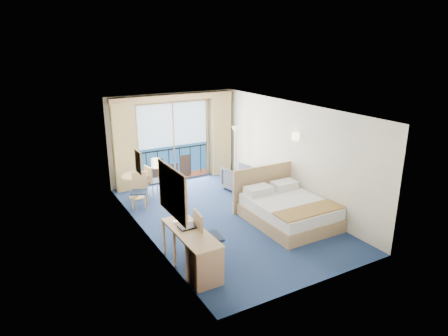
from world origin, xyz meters
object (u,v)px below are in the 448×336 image
table_chair_b (139,188)px  table_chair_a (152,179)px  floor_lamp (235,140)px  desk_chair (205,234)px  desk (202,258)px  nightstand (272,188)px  armchair (238,178)px  bed (287,209)px  round_table (136,181)px

table_chair_b → table_chair_a: bearing=70.1°
floor_lamp → desk_chair: bearing=-127.7°
desk → table_chair_b: bearing=88.8°
desk_chair → table_chair_a: size_ratio=1.20×
nightstand → armchair: size_ratio=0.66×
bed → table_chair_b: bearing=136.9°
armchair → round_table: size_ratio=1.05×
table_chair_b → armchair: bearing=22.0°
armchair → round_table: (-2.79, 0.83, 0.15)m
desk → round_table: (0.19, 4.45, 0.08)m
nightstand → table_chair_a: (-2.88, 1.63, 0.25)m
armchair → nightstand: bearing=109.2°
desk → table_chair_b: table_chair_b is taller
armchair → round_table: armchair is taller
table_chair_a → table_chair_b: 0.75m
table_chair_a → bed: bearing=-153.7°
round_table → desk: bearing=-92.5°
armchair → desk_chair: 4.11m
bed → round_table: bed is taller
nightstand → table_chair_b: size_ratio=0.55×
table_chair_a → floor_lamp: bearing=-97.2°
bed → round_table: size_ratio=2.90×
desk → table_chair_b: size_ratio=1.75×
nightstand → floor_lamp: bearing=94.9°
desk → round_table: desk is taller
nightstand → table_chair_a: bearing=150.5°
bed → nightstand: bearing=67.1°
armchair → floor_lamp: bearing=-123.9°
bed → table_chair_a: 3.86m
round_table → nightstand: bearing=-28.2°
desk_chair → armchair: bearing=-33.3°
nightstand → desk_chair: (-3.18, -2.18, 0.35)m
desk_chair → nightstand: bearing=-48.4°
bed → armchair: bearing=87.3°
armchair → bed: bearing=77.7°
bed → table_chair_b: bed is taller
table_chair_a → table_chair_b: table_chair_b is taller
desk_chair → floor_lamp: bearing=-30.5°
desk → round_table: bearing=87.5°
bed → round_table: (-2.67, 3.26, 0.19)m
bed → nightstand: 1.62m
desk_chair → desk: bearing=154.7°
bed → floor_lamp: (0.48, 3.24, 0.96)m
nightstand → table_chair_b: table_chair_b is taller
floor_lamp → table_chair_a: 2.84m
floor_lamp → round_table: floor_lamp is taller
nightstand → desk_chair: 3.87m
armchair → desk_chair: size_ratio=0.72×
armchair → desk: (-2.98, -3.61, 0.07)m
bed → desk_chair: size_ratio=1.99×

